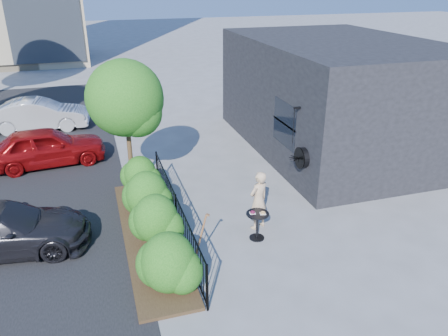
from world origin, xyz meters
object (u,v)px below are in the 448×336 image
object	(u,v)px
car_silver	(39,115)
patio_tree	(128,103)
car_red	(46,147)
woman	(259,200)
shovel	(199,242)
cafe_table	(257,221)
car_darkgrey	(0,229)

from	to	relation	value
car_silver	patio_tree	bearing A→B (deg)	-151.55
car_red	car_silver	xyz separation A→B (m)	(-0.51, 4.16, -0.01)
patio_tree	woman	world-z (taller)	patio_tree
shovel	car_silver	size ratio (longest dim) A/B	0.32
shovel	car_silver	xyz separation A→B (m)	(-4.17, 11.24, 0.10)
shovel	car_silver	bearing A→B (deg)	110.35
cafe_table	car_silver	world-z (taller)	car_silver
cafe_table	woman	bearing A→B (deg)	66.58
woman	car_silver	size ratio (longest dim) A/B	0.40
shovel	car_darkgrey	xyz separation A→B (m)	(-4.39, 1.84, 0.04)
patio_tree	shovel	distance (m)	4.81
cafe_table	shovel	size ratio (longest dim) A/B	0.61
cafe_table	woman	world-z (taller)	woman
woman	car_red	xyz separation A→B (m)	(-5.48, 6.05, -0.13)
cafe_table	car_red	bearing A→B (deg)	128.87
woman	car_darkgrey	xyz separation A→B (m)	(-6.22, 0.81, -0.20)
patio_tree	car_silver	world-z (taller)	patio_tree
cafe_table	car_red	size ratio (longest dim) A/B	0.20
shovel	car_red	size ratio (longest dim) A/B	0.32
car_silver	woman	bearing A→B (deg)	-145.35
shovel	woman	bearing A→B (deg)	29.35
shovel	car_darkgrey	world-z (taller)	shovel
patio_tree	cafe_table	world-z (taller)	patio_tree
shovel	car_red	world-z (taller)	car_red
car_silver	car_darkgrey	xyz separation A→B (m)	(-0.22, -9.40, -0.06)
car_silver	shovel	bearing A→B (deg)	-155.43
car_darkgrey	cafe_table	bearing A→B (deg)	-95.61
shovel	car_darkgrey	size ratio (longest dim) A/B	0.31
patio_tree	shovel	bearing A→B (deg)	-76.71
cafe_table	shovel	distance (m)	1.71
car_silver	car_darkgrey	bearing A→B (deg)	-177.13
patio_tree	woman	size ratio (longest dim) A/B	2.47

